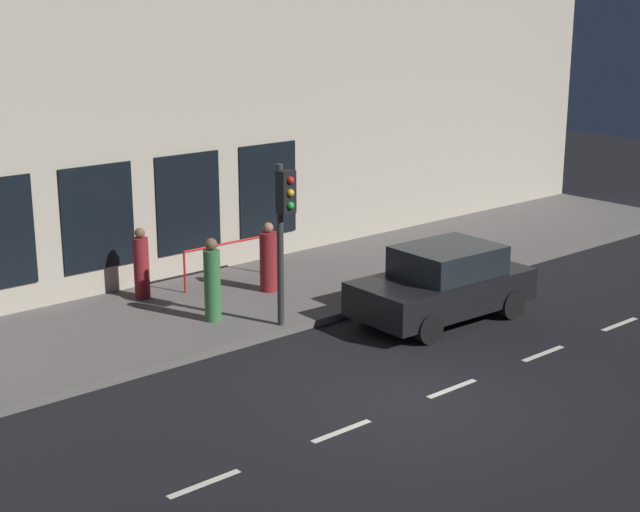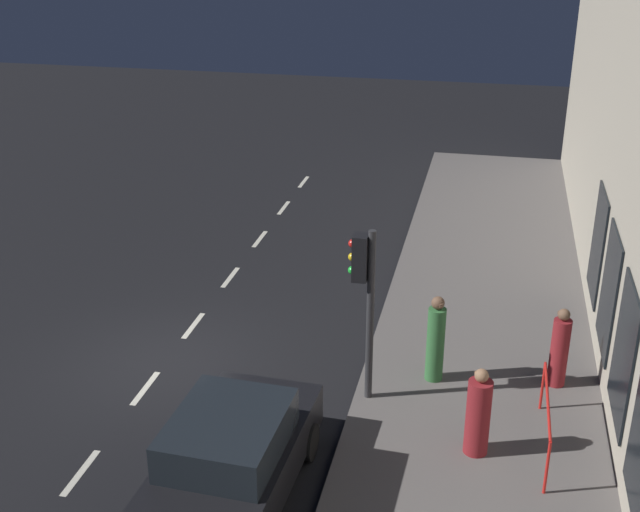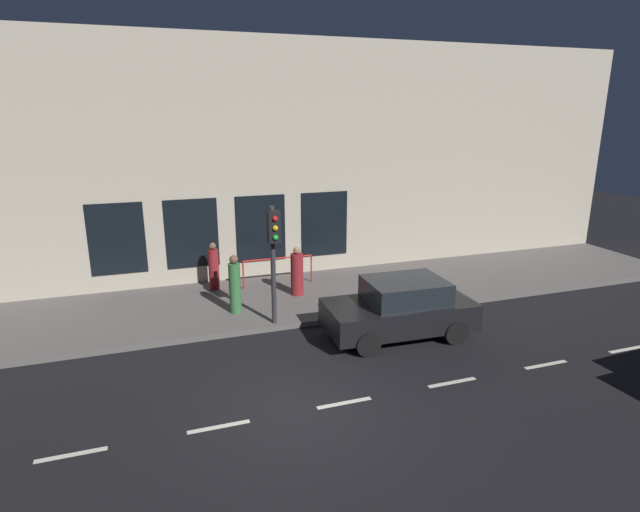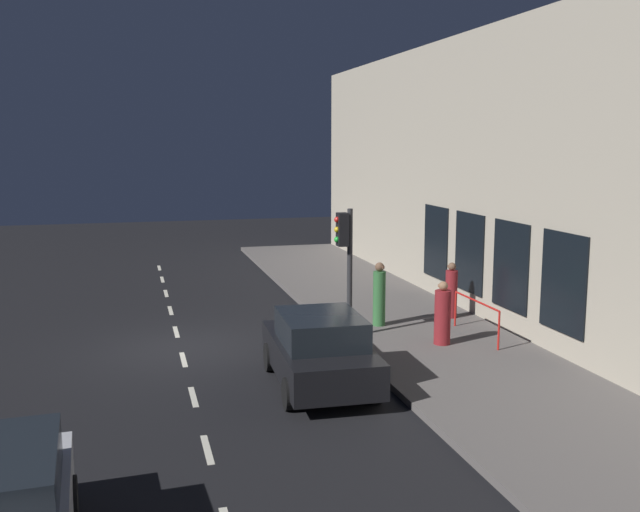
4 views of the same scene
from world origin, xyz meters
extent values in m
plane|color=black|center=(0.00, 0.00, 0.00)|extent=(60.00, 60.00, 0.00)
cube|color=#5B5654|center=(6.25, 0.00, 0.07)|extent=(4.50, 32.00, 0.15)
cube|color=#B2A893|center=(8.80, 0.00, 4.13)|extent=(0.60, 32.00, 8.27)
cube|color=black|center=(8.47, -3.53, 1.91)|extent=(0.04, 1.74, 2.33)
cube|color=black|center=(8.47, -1.18, 1.91)|extent=(0.04, 1.74, 2.33)
cube|color=black|center=(8.47, 1.18, 1.91)|extent=(0.04, 1.74, 2.33)
cube|color=black|center=(8.47, 3.53, 1.91)|extent=(0.04, 1.74, 2.33)
cube|color=beige|center=(0.00, -8.80, 0.00)|extent=(0.12, 1.20, 0.01)
cube|color=beige|center=(0.00, -6.20, 0.00)|extent=(0.12, 1.20, 0.01)
cube|color=beige|center=(0.00, -3.60, 0.00)|extent=(0.12, 1.20, 0.01)
cube|color=beige|center=(0.00, -1.00, 0.00)|extent=(0.12, 1.20, 0.01)
cube|color=beige|center=(0.00, 1.60, 0.00)|extent=(0.12, 1.20, 0.01)
cube|color=beige|center=(0.00, 4.20, 0.00)|extent=(0.12, 1.20, 0.01)
cylinder|color=#2D2D30|center=(4.26, -0.57, 1.80)|extent=(0.14, 0.14, 3.31)
cube|color=black|center=(4.06, -0.57, 2.94)|extent=(0.26, 0.32, 0.84)
sphere|color=red|center=(3.92, -0.57, 3.19)|extent=(0.15, 0.15, 0.15)
sphere|color=gold|center=(3.92, -0.57, 2.94)|extent=(0.15, 0.15, 0.15)
sphere|color=green|center=(3.92, -0.57, 2.69)|extent=(0.15, 0.15, 0.15)
cube|color=black|center=(2.64, -3.60, 0.63)|extent=(1.99, 4.01, 0.70)
cube|color=black|center=(2.64, -3.76, 1.28)|extent=(1.70, 2.11, 0.60)
cylinder|color=black|center=(1.83, -2.34, 0.32)|extent=(0.24, 0.65, 0.64)
cylinder|color=black|center=(3.55, -2.41, 0.32)|extent=(0.24, 0.65, 0.64)
cylinder|color=black|center=(1.74, -4.79, 0.32)|extent=(0.24, 0.65, 0.64)
cylinder|color=black|center=(3.45, -4.85, 0.32)|extent=(0.24, 0.65, 0.64)
cylinder|color=#336B38|center=(5.38, 0.31, 0.90)|extent=(0.47, 0.47, 1.50)
sphere|color=brown|center=(5.38, 0.31, 1.77)|extent=(0.25, 0.25, 0.25)
cube|color=brown|center=(5.45, 0.22, 1.77)|extent=(0.08, 0.08, 0.07)
cylinder|color=maroon|center=(6.27, -1.83, 0.83)|extent=(0.57, 0.57, 1.35)
sphere|color=#936B4C|center=(6.27, -1.83, 1.62)|extent=(0.23, 0.23, 0.23)
cube|color=#936B4C|center=(6.19, -1.76, 1.62)|extent=(0.07, 0.08, 0.06)
cylinder|color=maroon|center=(7.67, 0.62, 0.83)|extent=(0.48, 0.48, 1.36)
sphere|color=brown|center=(7.67, 0.62, 1.63)|extent=(0.23, 0.23, 0.23)
cube|color=brown|center=(7.59, 0.70, 1.63)|extent=(0.07, 0.07, 0.06)
cylinder|color=red|center=(7.37, -2.66, 0.62)|extent=(0.05, 0.05, 0.95)
cylinder|color=red|center=(7.37, -0.29, 0.62)|extent=(0.05, 0.05, 0.95)
cylinder|color=red|center=(7.37, -1.48, 1.10)|extent=(0.05, 2.37, 0.05)
camera|label=1|loc=(-10.41, 11.02, 6.70)|focal=54.51mm
camera|label=2|loc=(6.17, -13.37, 8.55)|focal=45.93mm
camera|label=3|loc=(-8.82, 2.55, 5.88)|focal=28.91mm
camera|label=4|loc=(-1.10, -17.61, 5.09)|focal=40.05mm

